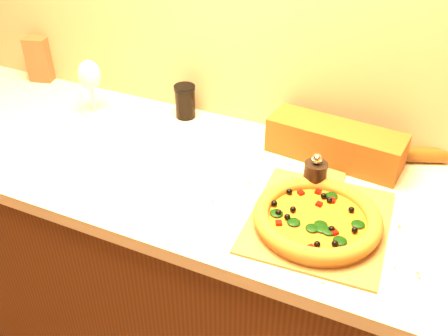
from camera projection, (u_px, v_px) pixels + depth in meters
cabinet at (207, 281)px, 1.72m from camera, size 2.80×0.65×0.86m
countertop at (204, 175)px, 1.47m from camera, size 2.84×0.68×0.04m
pizza_peel at (320, 218)px, 1.27m from camera, size 0.36×0.52×0.01m
pizza at (317, 219)px, 1.23m from camera, size 0.32×0.32×0.04m
pepper_grinder at (315, 176)px, 1.34m from camera, size 0.06×0.06×0.12m
rolling_pin at (405, 154)px, 1.48m from camera, size 0.33×0.15×0.05m
bread_bag at (335, 143)px, 1.47m from camera, size 0.41×0.17×0.11m
wine_glass at (90, 76)px, 1.67m from camera, size 0.08×0.08×0.19m
paper_bag at (40, 59)px, 1.93m from camera, size 0.10×0.09×0.17m
dark_jar at (185, 101)px, 1.69m from camera, size 0.07×0.07×0.12m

